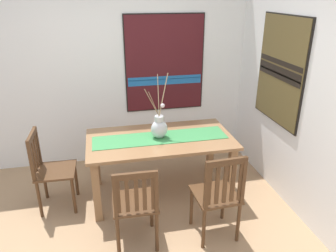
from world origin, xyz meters
TOP-DOWN VIEW (x-y plane):
  - ground_plane at (0.00, 0.00)m, footprint 6.40×6.40m
  - wall_back at (0.00, 1.86)m, footprint 6.40×0.12m
  - wall_side at (1.86, 0.00)m, footprint 0.12×6.40m
  - dining_table at (0.40, 0.77)m, footprint 1.67×0.89m
  - table_runner at (0.40, 0.77)m, footprint 1.54×0.36m
  - centerpiece_vase at (0.39, 0.78)m, footprint 0.29×0.30m
  - chair_0 at (-0.85, 0.77)m, footprint 0.43×0.43m
  - chair_1 at (0.79, -0.10)m, footprint 0.44×0.44m
  - chair_2 at (-0.00, -0.05)m, footprint 0.43×0.43m
  - painting_on_back_wall at (0.66, 1.79)m, footprint 1.10×0.05m
  - painting_on_side_wall at (1.79, 0.73)m, footprint 0.05×0.94m

SIDE VIEW (x-z plane):
  - ground_plane at x=0.00m, z-range -0.03..0.00m
  - chair_2 at x=0.00m, z-range 0.04..0.93m
  - chair_0 at x=-0.85m, z-range 0.02..0.96m
  - chair_1 at x=0.79m, z-range 0.03..0.98m
  - dining_table at x=0.40m, z-range 0.26..1.00m
  - table_runner at x=0.40m, z-range 0.74..0.75m
  - centerpiece_vase at x=0.39m, z-range 0.51..1.24m
  - wall_back at x=0.00m, z-range 0.00..2.70m
  - wall_side at x=1.86m, z-range 0.00..2.70m
  - painting_on_back_wall at x=0.66m, z-range 0.72..2.04m
  - painting_on_side_wall at x=1.79m, z-range 0.86..2.08m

